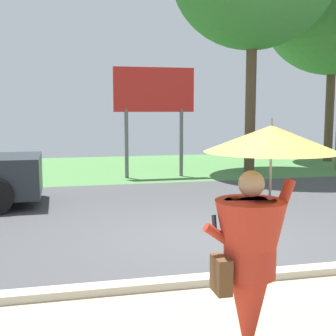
% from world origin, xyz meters
% --- Properties ---
extents(ground_plane, '(40.00, 22.00, 0.20)m').
position_xyz_m(ground_plane, '(0.00, 2.95, -0.05)').
color(ground_plane, '#424244').
extents(monk_pedestrian, '(1.13, 1.12, 2.13)m').
position_xyz_m(monk_pedestrian, '(-0.85, -3.88, 1.15)').
color(monk_pedestrian, '#B22D1E').
rests_on(monk_pedestrian, ground_plane).
extents(roadside_billboard, '(2.60, 0.12, 3.50)m').
position_xyz_m(roadside_billboard, '(0.58, 7.25, 2.55)').
color(roadside_billboard, slate).
rests_on(roadside_billboard, ground_plane).
extents(tree_left_far, '(5.71, 5.71, 8.78)m').
position_xyz_m(tree_left_far, '(8.67, 10.12, 6.17)').
color(tree_left_far, brown).
rests_on(tree_left_far, ground_plane).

